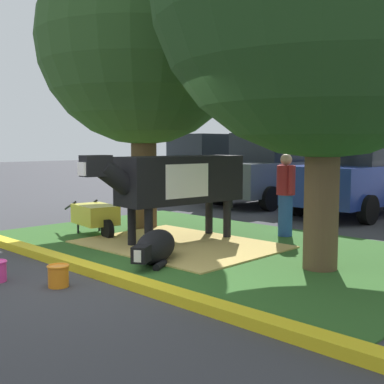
# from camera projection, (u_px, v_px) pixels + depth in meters

# --- Properties ---
(ground_plane) EXTENTS (80.00, 80.00, 0.00)m
(ground_plane) POSITION_uv_depth(u_px,v_px,m) (111.00, 280.00, 6.49)
(ground_plane) COLOR #38383D
(grass_island) EXTENTS (7.78, 4.69, 0.02)m
(grass_island) POSITION_uv_depth(u_px,v_px,m) (212.00, 245.00, 8.62)
(grass_island) COLOR #2D5B23
(grass_island) RESTS_ON ground
(curb_yellow) EXTENTS (8.98, 0.24, 0.12)m
(curb_yellow) POSITION_uv_depth(u_px,v_px,m) (86.00, 268.00, 6.87)
(curb_yellow) COLOR yellow
(curb_yellow) RESTS_ON ground
(hay_bedding) EXTENTS (3.26, 2.49, 0.04)m
(hay_bedding) POSITION_uv_depth(u_px,v_px,m) (179.00, 245.00, 8.61)
(hay_bedding) COLOR tan
(hay_bedding) RESTS_ON ground
(shade_tree_left) EXTENTS (4.14, 4.14, 5.84)m
(shade_tree_left) POSITION_uv_depth(u_px,v_px,m) (143.00, 40.00, 10.01)
(shade_tree_left) COLOR #4C3823
(shade_tree_left) RESTS_ON ground
(cow_holstein) EXTENTS (0.90, 3.14, 1.56)m
(cow_holstein) POSITION_uv_depth(u_px,v_px,m) (176.00, 180.00, 8.70)
(cow_holstein) COLOR black
(cow_holstein) RESTS_ON ground
(calf_lying) EXTENTS (0.97, 1.28, 0.48)m
(calf_lying) POSITION_uv_depth(u_px,v_px,m) (155.00, 247.00, 7.35)
(calf_lying) COLOR black
(calf_lying) RESTS_ON ground
(person_handler) EXTENTS (0.46, 0.34, 1.54)m
(person_handler) POSITION_uv_depth(u_px,v_px,m) (286.00, 193.00, 9.39)
(person_handler) COLOR #23478C
(person_handler) RESTS_ON ground
(wheelbarrow) EXTENTS (1.62, 0.75, 0.63)m
(wheelbarrow) POSITION_uv_depth(u_px,v_px,m) (96.00, 215.00, 9.56)
(wheelbarrow) COLOR gold
(wheelbarrow) RESTS_ON ground
(bucket_orange) EXTENTS (0.27, 0.27, 0.27)m
(bucket_orange) POSITION_uv_depth(u_px,v_px,m) (58.00, 275.00, 6.17)
(bucket_orange) COLOR orange
(bucket_orange) RESTS_ON ground
(hatchback_white) EXTENTS (2.05, 4.42, 2.02)m
(hatchback_white) POSITION_uv_depth(u_px,v_px,m) (208.00, 167.00, 16.36)
(hatchback_white) COLOR silver
(hatchback_white) RESTS_ON ground
(sedan_red) EXTENTS (2.05, 4.42, 2.02)m
(sedan_red) POSITION_uv_depth(u_px,v_px,m) (275.00, 169.00, 14.61)
(sedan_red) COLOR #4C5156
(sedan_red) RESTS_ON ground
(sedan_blue) EXTENTS (2.05, 4.42, 2.02)m
(sedan_blue) POSITION_uv_depth(u_px,v_px,m) (362.00, 174.00, 12.45)
(sedan_blue) COLOR navy
(sedan_blue) RESTS_ON ground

